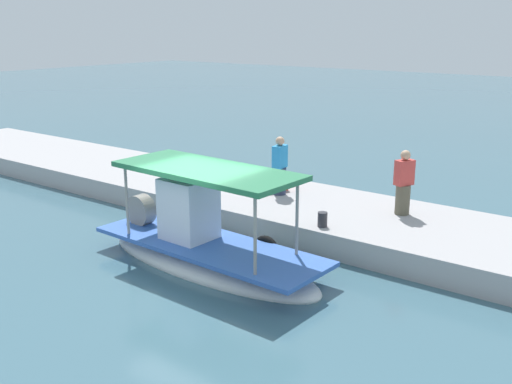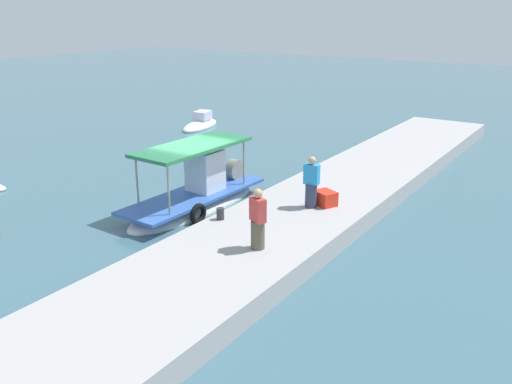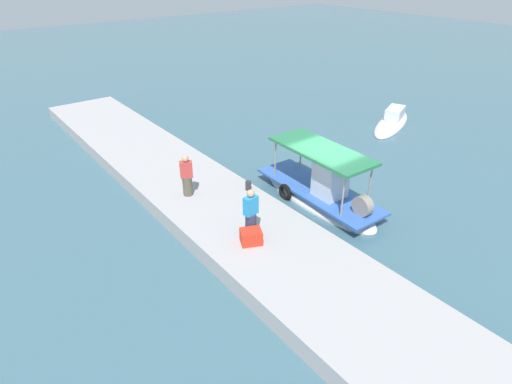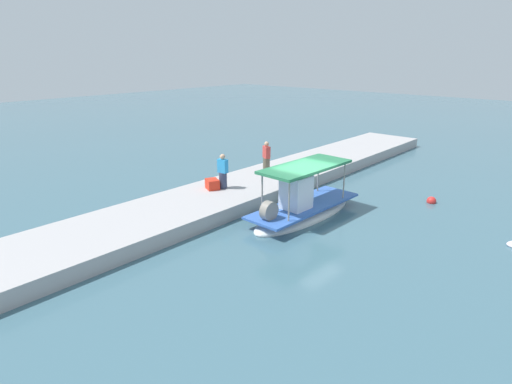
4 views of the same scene
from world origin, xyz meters
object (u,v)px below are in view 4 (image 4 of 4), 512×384
Objects in this scene: main_fishing_boat at (303,208)px; fisherman_by_crate at (266,158)px; fisherman_near_bollard at (223,173)px; marker_buoy at (431,201)px; cargo_crate at (212,184)px; mooring_bollard at (284,180)px.

fisherman_by_crate is (-2.88, -4.55, 1.00)m from main_fishing_boat.
fisherman_near_bollard is 3.87× the size of marker_buoy.
cargo_crate is at bearing -74.76° from main_fishing_boat.
mooring_bollard is (1.14, 2.15, -0.59)m from fisherman_by_crate.
mooring_bollard is at bearing -56.76° from marker_buoy.
fisherman_by_crate is 4.66× the size of mooring_bollard.
mooring_bollard is (-1.74, -2.40, 0.40)m from main_fishing_boat.
main_fishing_boat reaches higher than mooring_bollard.
fisherman_by_crate is 2.51m from mooring_bollard.
cargo_crate is at bearing -49.65° from marker_buoy.
mooring_bollard is at bearing 61.97° from fisherman_by_crate.
cargo_crate is 1.55× the size of marker_buoy.
fisherman_near_bollard is at bearing 5.39° from fisherman_by_crate.
fisherman_near_bollard is 1.00× the size of fisherman_by_crate.
fisherman_by_crate is at bearing -179.56° from cargo_crate.
cargo_crate is 10.72m from marker_buoy.
cargo_crate reaches higher than marker_buoy.
fisherman_near_bollard is at bearing -50.32° from marker_buoy.
fisherman_near_bollard is at bearing 143.32° from cargo_crate.
main_fishing_boat is 4.70m from cargo_crate.
fisherman_near_bollard reaches higher than cargo_crate.
mooring_bollard is 0.83× the size of marker_buoy.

